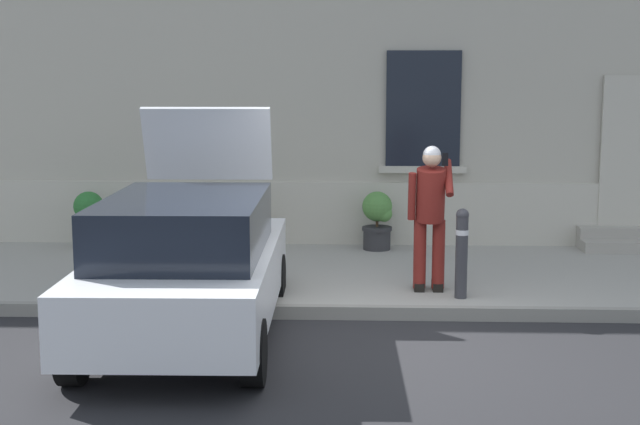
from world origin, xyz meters
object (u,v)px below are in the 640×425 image
Objects in this scene: person_on_phone at (430,209)px; bollard_far_left at (156,248)px; planter_terracotta at (233,220)px; planter_cream at (90,219)px; bollard_near_person at (462,250)px; hatchback_car_white at (188,263)px; planter_charcoal at (378,219)px.

bollard_far_left is at bearing 170.68° from person_on_phone.
bollard_far_left is 1.22× the size of planter_terracotta.
bollard_near_person is at bearing -27.64° from planter_cream.
bollard_far_left is at bearing 180.00° from bollard_near_person.
bollard_near_person is (2.93, 1.23, -0.09)m from hatchback_car_white.
planter_charcoal is (-0.89, 2.84, -0.11)m from bollard_near_person.
hatchback_car_white is 4.76× the size of planter_terracotta.
bollard_near_person is at bearing -72.64° from planter_charcoal.
planter_charcoal is (-0.54, 2.57, -0.54)m from person_on_phone.
bollard_far_left is at bearing -59.44° from planter_cream.
planter_charcoal is at bearing 5.11° from planter_terracotta.
person_on_phone reaches higher than planter_cream.
hatchback_car_white reaches higher than planter_charcoal.
bollard_near_person and bollard_far_left have the same top height.
planter_cream is 2.11m from planter_terracotta.
planter_charcoal is at bearing 46.98° from bollard_far_left.
hatchback_car_white is 3.92× the size of bollard_near_person.
bollard_far_left is at bearing -101.38° from planter_terracotta.
hatchback_car_white is 2.35× the size of person_on_phone.
bollard_far_left is at bearing 116.32° from hatchback_car_white.
planter_charcoal is (4.23, 0.16, 0.00)m from planter_cream.
bollard_near_person is 0.60× the size of person_on_phone.
bollard_far_left reaches higher than planter_charcoal.
planter_cream is (-4.77, 2.41, -0.54)m from person_on_phone.
hatchback_car_white is 3.00m from person_on_phone.
person_on_phone is 3.61m from planter_terracotta.
planter_charcoal is (2.65, 2.84, -0.11)m from bollard_far_left.
person_on_phone is 2.03× the size of planter_terracotta.
bollard_far_left is 3.88m from planter_charcoal.
bollard_far_left reaches higher than planter_terracotta.
person_on_phone is (3.19, 0.27, 0.44)m from bollard_far_left.
bollard_far_left is (-0.61, 1.23, -0.09)m from hatchback_car_white.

